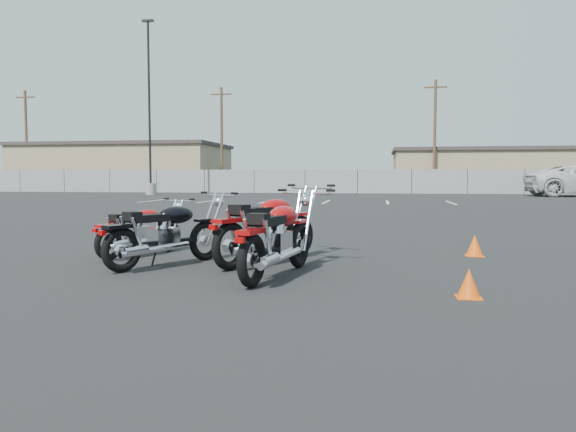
# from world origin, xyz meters

# --- Properties ---
(ground) EXTENTS (120.00, 120.00, 0.00)m
(ground) POSITION_xyz_m (0.00, 0.00, 0.00)
(ground) COLOR black
(ground) RESTS_ON ground
(motorcycle_front_red) EXTENTS (1.07, 1.76, 0.88)m
(motorcycle_front_red) POSITION_xyz_m (-2.13, 0.53, 0.40)
(motorcycle_front_red) COLOR black
(motorcycle_front_red) RESTS_ON ground
(motorcycle_second_black) EXTENTS (1.44, 1.95, 1.02)m
(motorcycle_second_black) POSITION_xyz_m (-1.36, -0.38, 0.46)
(motorcycle_second_black) COLOR black
(motorcycle_second_black) RESTS_ON ground
(motorcycle_third_red) EXTENTS (0.95, 2.18, 1.07)m
(motorcycle_third_red) POSITION_xyz_m (0.33, -0.96, 0.49)
(motorcycle_third_red) COLOR black
(motorcycle_third_red) RESTS_ON ground
(motorcycle_rear_red) EXTENTS (1.48, 2.21, 1.13)m
(motorcycle_rear_red) POSITION_xyz_m (-0.02, 0.09, 0.51)
(motorcycle_rear_red) COLOR black
(motorcycle_rear_red) RESTS_ON ground
(training_cone_near) EXTENTS (0.28, 0.28, 0.33)m
(training_cone_near) POSITION_xyz_m (3.05, 1.34, 0.17)
(training_cone_near) COLOR #FA580D
(training_cone_near) RESTS_ON ground
(training_cone_far) EXTENTS (0.25, 0.25, 0.30)m
(training_cone_far) POSITION_xyz_m (2.47, -1.84, 0.15)
(training_cone_far) COLOR #FA580D
(training_cone_far) RESTS_ON ground
(light_pole_west) EXTENTS (0.80, 0.70, 11.88)m
(light_pole_west) POSITION_xyz_m (-14.01, 29.09, 3.23)
(light_pole_west) COLOR gray
(light_pole_west) RESTS_ON ground
(chainlink_fence) EXTENTS (80.06, 0.06, 1.80)m
(chainlink_fence) POSITION_xyz_m (-0.00, 35.00, 0.90)
(chainlink_fence) COLOR gray
(chainlink_fence) RESTS_ON ground
(tan_building_west) EXTENTS (18.40, 10.40, 4.30)m
(tan_building_west) POSITION_xyz_m (-22.00, 42.00, 2.16)
(tan_building_west) COLOR #948460
(tan_building_west) RESTS_ON ground
(tan_building_east) EXTENTS (14.40, 9.40, 3.70)m
(tan_building_east) POSITION_xyz_m (10.00, 44.00, 1.86)
(tan_building_east) COLOR #948460
(tan_building_east) RESTS_ON ground
(utility_pole_a) EXTENTS (1.80, 0.24, 9.00)m
(utility_pole_a) POSITION_xyz_m (-30.00, 39.00, 4.69)
(utility_pole_a) COLOR #463120
(utility_pole_a) RESTS_ON ground
(utility_pole_b) EXTENTS (1.80, 0.24, 9.00)m
(utility_pole_b) POSITION_xyz_m (-12.00, 40.00, 4.69)
(utility_pole_b) COLOR #463120
(utility_pole_b) RESTS_ON ground
(utility_pole_c) EXTENTS (1.80, 0.24, 9.00)m
(utility_pole_c) POSITION_xyz_m (6.00, 39.00, 4.69)
(utility_pole_c) COLOR #463120
(utility_pole_c) RESTS_ON ground
(parking_line_stripes) EXTENTS (15.12, 4.00, 0.01)m
(parking_line_stripes) POSITION_xyz_m (-2.50, 20.00, 0.00)
(parking_line_stripes) COLOR silver
(parking_line_stripes) RESTS_ON ground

